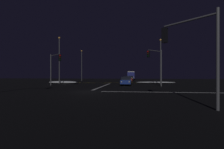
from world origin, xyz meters
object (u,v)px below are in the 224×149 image
Objects in this scene: traffic_signal_se at (191,44)px; sedan_blue at (126,81)px; streetlamp_right_near at (161,58)px; streetlamp_left_far at (82,63)px; traffic_signal_nw at (55,63)px; traffic_signal_ne at (156,61)px; streetlamp_left_near at (59,57)px; sedan_green at (129,79)px; sedan_black at (131,78)px; box_truck at (131,75)px; sedan_red at (129,79)px; sedan_gray at (127,80)px.

sedan_blue is at bearing 103.58° from traffic_signal_se.
streetlamp_left_far is at bearing 142.63° from streetlamp_right_near.
traffic_signal_ne is at bearing 1.26° from traffic_signal_nw.
sedan_green is at bearing 47.19° from streetlamp_left_near.
sedan_black is 7.18m from box_truck.
streetlamp_right_near reaches higher than box_truck.
streetlamp_left_near reaches higher than sedan_red.
streetlamp_right_near is 0.91× the size of streetlamp_left_near.
sedan_black is at bearing -90.56° from box_truck.
sedan_gray is 15.37m from streetlamp_left_near.
traffic_signal_se is 44.07m from streetlamp_left_far.
box_truck is 37.27m from traffic_signal_nw.
sedan_red is at bearing 125.11° from streetlamp_right_near.
sedan_black is at bearing 88.58° from sedan_gray.
box_truck is 1.45× the size of traffic_signal_se.
sedan_gray is 8.52m from streetlamp_right_near.
box_truck is 1.35× the size of traffic_signal_ne.
traffic_signal_se reaches higher than sedan_green.
box_truck reaches higher than sedan_red.
sedan_blue and sedan_gray have the same top height.
sedan_green is at bearing -1.71° from streetlamp_left_far.
traffic_signal_ne is at bearing -30.05° from sedan_blue.
traffic_signal_nw is (-12.35, -22.14, 3.12)m from sedan_green.
traffic_signal_se is (4.74, -39.23, 3.12)m from sedan_green.
sedan_blue and sedan_red have the same top height.
traffic_signal_se is at bearing -83.11° from sedan_green.
sedan_green is 0.43× the size of streetlamp_left_near.
sedan_blue and sedan_black have the same top height.
sedan_red is at bearing 107.34° from traffic_signal_ne.
sedan_black is 26.32m from streetlamp_left_near.
traffic_signal_nw is (-12.20, -9.52, 3.12)m from sedan_gray.
streetlamp_right_near reaches higher than sedan_blue.
traffic_signal_ne is at bearing -17.83° from streetlamp_left_near.
traffic_signal_nw is at bearing -84.75° from streetlamp_left_far.
sedan_black is 0.52× the size of box_truck.
sedan_green is at bearing 89.46° from sedan_blue.
streetlamp_right_near is (1.79, 23.66, 1.28)m from traffic_signal_se.
box_truck is at bearing 39.95° from streetlamp_left_far.
streetlamp_left_far is at bearing 90.00° from streetlamp_left_near.
sedan_blue is 31.70m from box_truck.
streetlamp_left_near is at bearing -124.70° from sedan_black.
box_truck is 29.26m from streetlamp_right_near.
traffic_signal_ne is at bearing -72.66° from sedan_red.
streetlamp_left_near reaches higher than streetlamp_right_near.
sedan_gray is at bearing 89.74° from sedan_blue.
streetlamp_left_near is (-14.27, -2.95, 4.89)m from sedan_gray.
traffic_signal_se is 0.61× the size of streetlamp_left_far.
sedan_gray is at bearing -91.42° from sedan_black.
box_truck is (0.37, 12.82, 0.91)m from sedan_green.
traffic_signal_se is 23.76m from streetlamp_right_near.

